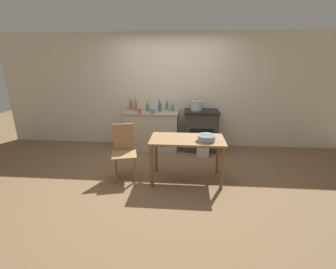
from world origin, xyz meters
TOP-DOWN VIEW (x-y plane):
  - ground_plane at (0.00, 0.00)m, footprint 14.00×14.00m
  - wall_back at (0.00, 1.58)m, footprint 8.00×0.07m
  - counter_cabinet at (-0.44, 1.26)m, footprint 1.22×0.61m
  - stove at (0.68, 1.28)m, footprint 0.75×0.59m
  - work_table at (0.37, -0.18)m, footprint 1.19×0.63m
  - chair at (-0.69, -0.14)m, footprint 0.49×0.49m
  - flour_sack at (0.72, 0.87)m, footprint 0.25×0.18m
  - stock_pot at (0.57, 1.26)m, footprint 0.27×0.27m
  - mixing_bowl_large at (0.67, -0.26)m, footprint 0.29×0.29m
  - bottle_far_left at (-0.93, 1.45)m, footprint 0.08×0.08m
  - bottle_left at (0.04, 1.35)m, footprint 0.08×0.08m
  - bottle_mid_left at (-0.10, 1.50)m, footprint 0.06×0.06m
  - bottle_center_left at (-0.25, 1.28)m, footprint 0.08×0.08m
  - bottle_center at (-0.79, 1.29)m, footprint 0.07×0.07m
  - bottle_center_right at (-0.52, 1.29)m, footprint 0.08×0.08m
  - cup_mid_right at (-0.38, 1.08)m, footprint 0.09×0.09m
  - cup_right at (-0.65, 1.03)m, footprint 0.08×0.08m

SIDE VIEW (x-z plane):
  - ground_plane at x=0.00m, z-range 0.00..0.00m
  - flour_sack at x=0.72m, z-range 0.00..0.40m
  - counter_cabinet at x=-0.44m, z-range 0.00..0.87m
  - stove at x=0.68m, z-range 0.00..0.91m
  - chair at x=-0.69m, z-range 0.03..0.95m
  - work_table at x=0.37m, z-range 0.26..0.99m
  - mixing_bowl_large at x=0.67m, z-range 0.74..0.83m
  - cup_mid_right at x=-0.38m, z-range 0.87..0.95m
  - cup_right at x=-0.65m, z-range 0.87..0.96m
  - bottle_left at x=0.04m, z-range 0.85..1.02m
  - bottle_mid_left at x=-0.10m, z-range 0.84..1.05m
  - bottle_center_right at x=-0.52m, z-range 0.84..1.05m
  - bottle_far_left at x=-0.93m, z-range 0.84..1.09m
  - bottle_center_left at x=-0.25m, z-range 0.84..1.09m
  - bottle_center at x=-0.79m, z-range 0.83..1.13m
  - stock_pot at x=0.57m, z-range 0.89..1.13m
  - wall_back at x=0.00m, z-range 0.00..2.55m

